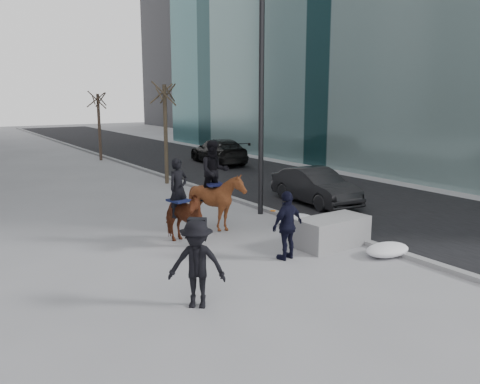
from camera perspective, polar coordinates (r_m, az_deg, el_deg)
ground at (r=13.20m, az=2.83°, el=-7.25°), size 120.00×120.00×0.00m
road at (r=25.08m, az=2.66°, el=1.54°), size 8.00×90.00×0.01m
curb at (r=23.03m, az=-5.51°, el=0.79°), size 0.25×90.00×0.12m
planter at (r=14.18m, az=10.33°, el=-4.42°), size 2.07×1.12×0.81m
car_near at (r=19.43m, az=8.44°, el=0.65°), size 1.76×4.21×1.35m
car_far at (r=30.28m, az=-2.42°, el=4.59°), size 2.76×5.36×1.49m
tree_near at (r=23.63m, az=-8.36°, el=6.98°), size 1.20×1.20×5.03m
tree_far at (r=32.91m, az=-15.54°, el=7.40°), size 1.20×1.20×4.56m
mounted_left at (r=14.07m, az=-6.64°, el=-2.39°), size 1.21×1.98×2.39m
mounted_right at (r=15.44m, az=-2.68°, el=-0.32°), size 1.83×1.96×2.74m
feeder at (r=12.82m, az=5.34°, el=-3.75°), size 1.09×0.95×1.75m
camera_crew at (r=9.98m, az=-4.87°, el=-8.02°), size 1.29×1.22×1.75m
lamppost at (r=17.21m, az=2.61°, el=13.88°), size 0.25×1.29×9.09m
snow_piles at (r=16.28m, az=6.46°, el=-3.18°), size 1.30×10.15×0.33m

